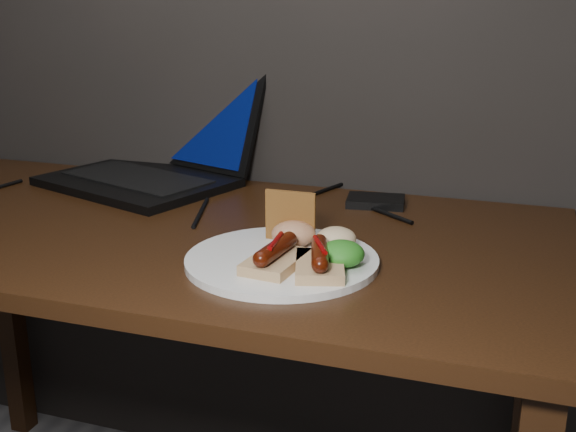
# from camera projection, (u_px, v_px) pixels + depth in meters

# --- Properties ---
(desk) EXTENTS (1.40, 0.70, 0.75)m
(desk) POSITION_uv_depth(u_px,v_px,m) (173.00, 271.00, 1.34)
(desk) COLOR #361D0D
(desk) RESTS_ON ground
(laptop) EXTENTS (0.48, 0.47, 0.25)m
(laptop) POSITION_uv_depth(u_px,v_px,m) (157.00, 158.00, 1.61)
(laptop) COLOR black
(laptop) RESTS_ON desk
(hard_drive) EXTENTS (0.12, 0.09, 0.02)m
(hard_drive) POSITION_uv_depth(u_px,v_px,m) (376.00, 201.00, 1.43)
(hard_drive) COLOR black
(hard_drive) RESTS_ON desk
(desk_cables) EXTENTS (0.91, 0.43, 0.01)m
(desk_cables) POSITION_uv_depth(u_px,v_px,m) (210.00, 200.00, 1.46)
(desk_cables) COLOR black
(desk_cables) RESTS_ON desk
(plate) EXTENTS (0.33, 0.33, 0.01)m
(plate) POSITION_uv_depth(u_px,v_px,m) (282.00, 261.00, 1.12)
(plate) COLOR white
(plate) RESTS_ON desk
(bread_sausage_center) EXTENTS (0.08, 0.12, 0.04)m
(bread_sausage_center) POSITION_uv_depth(u_px,v_px,m) (276.00, 256.00, 1.08)
(bread_sausage_center) COLOR tan
(bread_sausage_center) RESTS_ON plate
(bread_sausage_right) EXTENTS (0.10, 0.13, 0.04)m
(bread_sausage_right) POSITION_uv_depth(u_px,v_px,m) (320.00, 260.00, 1.06)
(bread_sausage_right) COLOR tan
(bread_sausage_right) RESTS_ON plate
(crispbread) EXTENTS (0.08, 0.01, 0.08)m
(crispbread) POSITION_uv_depth(u_px,v_px,m) (290.00, 216.00, 1.18)
(crispbread) COLOR #A76D2D
(crispbread) RESTS_ON plate
(salad_greens) EXTENTS (0.07, 0.07, 0.04)m
(salad_greens) POSITION_uv_depth(u_px,v_px,m) (341.00, 254.00, 1.08)
(salad_greens) COLOR #165711
(salad_greens) RESTS_ON plate
(salsa_mound) EXTENTS (0.07, 0.07, 0.04)m
(salsa_mound) POSITION_uv_depth(u_px,v_px,m) (294.00, 234.00, 1.17)
(salsa_mound) COLOR #A82C10
(salsa_mound) RESTS_ON plate
(coleslaw_mound) EXTENTS (0.06, 0.06, 0.04)m
(coleslaw_mound) POSITION_uv_depth(u_px,v_px,m) (336.00, 238.00, 1.15)
(coleslaw_mound) COLOR silver
(coleslaw_mound) RESTS_ON plate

